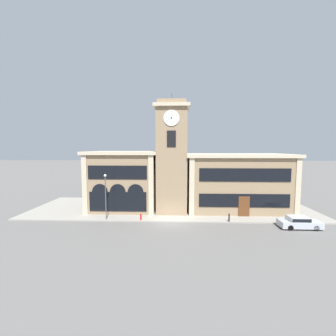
# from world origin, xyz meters

# --- Properties ---
(ground_plane) EXTENTS (300.00, 300.00, 0.00)m
(ground_plane) POSITION_xyz_m (0.00, 0.00, 0.00)
(ground_plane) COLOR #605E5B
(sidewalk_kerb) EXTENTS (43.03, 13.35, 0.15)m
(sidewalk_kerb) POSITION_xyz_m (0.00, 6.68, 0.07)
(sidewalk_kerb) COLOR gray
(sidewalk_kerb) RESTS_ON ground_plane
(clock_tower) EXTENTS (5.04, 5.04, 17.41)m
(clock_tower) POSITION_xyz_m (-0.00, 4.77, 8.15)
(clock_tower) COLOR #937A5B
(clock_tower) RESTS_ON ground_plane
(town_hall_left_wing) EXTENTS (10.77, 9.44, 9.03)m
(town_hall_left_wing) POSITION_xyz_m (-7.50, 6.94, 4.54)
(town_hall_left_wing) COLOR #937A5B
(town_hall_left_wing) RESTS_ON ground_plane
(town_hall_right_wing) EXTENTS (15.75, 9.44, 8.65)m
(town_hall_right_wing) POSITION_xyz_m (9.99, 6.95, 4.35)
(town_hall_right_wing) COLOR #937A5B
(town_hall_right_wing) RESTS_ON ground_plane
(parked_car_near) EXTENTS (4.70, 1.95, 1.43)m
(parked_car_near) POSITION_xyz_m (15.31, -1.45, 0.75)
(parked_car_near) COLOR #B2B7C1
(parked_car_near) RESTS_ON ground_plane
(street_lamp) EXTENTS (0.36, 0.36, 6.00)m
(street_lamp) POSITION_xyz_m (-8.58, 0.58, 4.06)
(street_lamp) COLOR #4C4C51
(street_lamp) RESTS_ON sidewalk_kerb
(bollard) EXTENTS (0.18, 0.18, 1.06)m
(bollard) POSITION_xyz_m (7.45, 0.23, 0.67)
(bollard) COLOR black
(bollard) RESTS_ON sidewalk_kerb
(fire_hydrant) EXTENTS (0.22, 0.22, 0.87)m
(fire_hydrant) POSITION_xyz_m (-3.94, 0.45, 0.57)
(fire_hydrant) COLOR red
(fire_hydrant) RESTS_ON sidewalk_kerb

